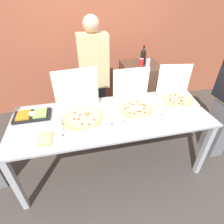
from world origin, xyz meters
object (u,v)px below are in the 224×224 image
(pizza_box_near_left, at_px, (135,103))
(person_guest_cap, at_px, (95,80))
(pizza_box_far_left, at_px, (176,95))
(veggie_tray, at_px, (32,115))
(soda_can_silver, at_px, (148,63))
(pizza_box_near_right, at_px, (82,111))
(soda_can_colored, at_px, (141,63))
(paper_plate_front_right, at_px, (46,140))
(soda_bottle, at_px, (143,56))

(pizza_box_near_left, relative_size, person_guest_cap, 0.26)
(pizza_box_far_left, distance_m, person_guest_cap, 1.13)
(veggie_tray, xyz_separation_m, person_guest_cap, (0.79, 0.58, 0.09))
(pizza_box_near_left, distance_m, soda_can_silver, 0.83)
(pizza_box_near_right, height_order, soda_can_colored, pizza_box_near_right)
(soda_can_silver, bearing_deg, soda_can_colored, 154.98)
(pizza_box_near_right, relative_size, person_guest_cap, 0.32)
(pizza_box_near_right, bearing_deg, pizza_box_far_left, -2.26)
(paper_plate_front_right, relative_size, soda_can_silver, 1.68)
(soda_can_silver, bearing_deg, pizza_box_near_left, -121.55)
(soda_can_colored, bearing_deg, paper_plate_front_right, -141.26)
(pizza_box_near_right, xyz_separation_m, paper_plate_front_right, (-0.37, -0.31, -0.07))
(paper_plate_front_right, relative_size, veggie_tray, 0.53)
(pizza_box_far_left, bearing_deg, veggie_tray, -171.12)
(paper_plate_front_right, distance_m, soda_can_colored, 1.73)
(paper_plate_front_right, relative_size, soda_can_colored, 1.68)
(pizza_box_near_left, height_order, soda_can_colored, pizza_box_near_left)
(pizza_box_far_left, xyz_separation_m, pizza_box_near_left, (-0.58, -0.07, 0.00))
(paper_plate_front_right, height_order, soda_can_silver, soda_can_silver)
(soda_can_silver, distance_m, soda_can_colored, 0.10)
(pizza_box_near_left, relative_size, soda_can_silver, 3.78)
(soda_bottle, xyz_separation_m, soda_can_silver, (0.03, -0.15, -0.06))
(pizza_box_near_left, bearing_deg, pizza_box_near_right, -178.27)
(veggie_tray, bearing_deg, person_guest_cap, 36.33)
(pizza_box_near_left, xyz_separation_m, soda_can_silver, (0.42, 0.69, 0.22))
(soda_can_colored, bearing_deg, pizza_box_near_left, -114.54)
(soda_can_silver, relative_size, soda_can_colored, 1.00)
(veggie_tray, distance_m, soda_bottle, 1.77)
(pizza_box_near_left, relative_size, soda_can_colored, 3.78)
(pizza_box_far_left, xyz_separation_m, soda_bottle, (-0.18, 0.76, 0.28))
(pizza_box_near_right, xyz_separation_m, pizza_box_near_left, (0.63, 0.03, -0.01))
(pizza_box_near_right, bearing_deg, soda_can_colored, 31.10)
(soda_can_colored, bearing_deg, soda_bottle, 59.40)
(veggie_tray, distance_m, soda_can_silver, 1.73)
(paper_plate_front_right, bearing_deg, person_guest_cap, 58.78)
(soda_can_silver, xyz_separation_m, person_guest_cap, (-0.81, -0.01, -0.19))
(paper_plate_front_right, distance_m, veggie_tray, 0.47)
(pizza_box_far_left, height_order, person_guest_cap, person_guest_cap)
(pizza_box_near_right, xyz_separation_m, veggie_tray, (-0.55, 0.12, -0.06))
(paper_plate_front_right, bearing_deg, soda_bottle, 40.10)
(pizza_box_far_left, bearing_deg, pizza_box_near_right, -165.55)
(paper_plate_front_right, height_order, soda_bottle, soda_bottle)
(pizza_box_near_left, height_order, veggie_tray, pizza_box_near_left)
(paper_plate_front_right, distance_m, soda_can_silver, 1.77)
(pizza_box_far_left, height_order, soda_can_silver, pizza_box_far_left)
(paper_plate_front_right, relative_size, soda_bottle, 0.72)
(pizza_box_near_left, bearing_deg, veggie_tray, 174.33)
(pizza_box_near_right, relative_size, pizza_box_near_left, 1.22)
(veggie_tray, height_order, soda_can_colored, soda_can_colored)
(pizza_box_near_right, height_order, veggie_tray, pizza_box_near_right)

